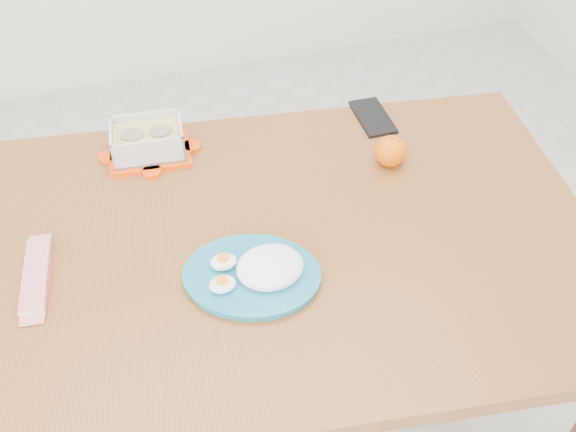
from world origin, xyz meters
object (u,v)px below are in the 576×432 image
object	(u,v)px
dining_table	(288,265)
rice_plate	(257,271)
smartphone	(373,117)
food_container	(148,141)
orange_fruit	(391,151)

from	to	relation	value
dining_table	rice_plate	distance (m)	0.17
rice_plate	smartphone	world-z (taller)	rice_plate
rice_plate	smartphone	distance (m)	0.59
rice_plate	smartphone	size ratio (longest dim) A/B	2.20
food_container	rice_plate	size ratio (longest dim) A/B	0.59
rice_plate	food_container	bearing A→B (deg)	128.44
food_container	rice_plate	world-z (taller)	food_container
smartphone	orange_fruit	bearing A→B (deg)	-98.68
orange_fruit	smartphone	bearing A→B (deg)	80.55
orange_fruit	smartphone	distance (m)	0.18
dining_table	rice_plate	bearing A→B (deg)	-127.04
food_container	orange_fruit	size ratio (longest dim) A/B	2.68
orange_fruit	dining_table	bearing A→B (deg)	-151.49
dining_table	orange_fruit	world-z (taller)	orange_fruit
food_container	smartphone	bearing A→B (deg)	2.76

